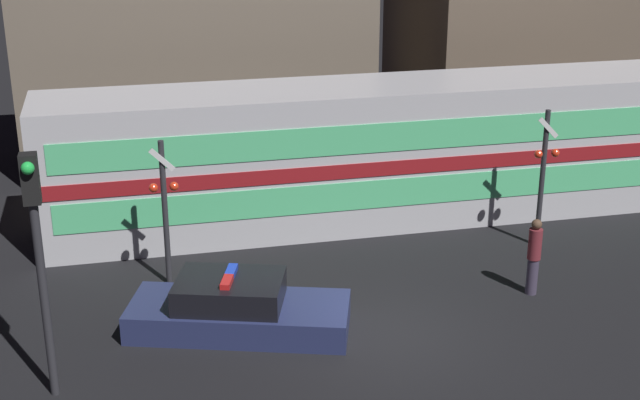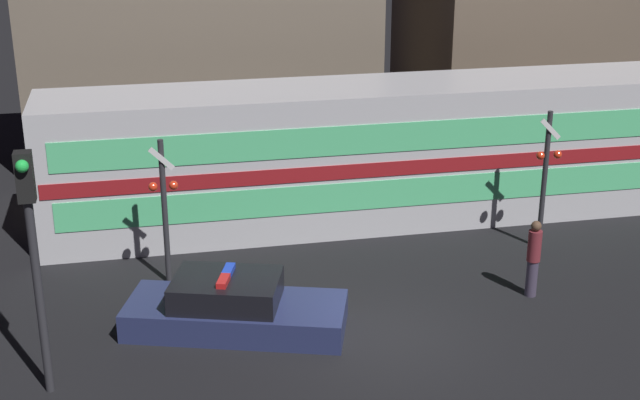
# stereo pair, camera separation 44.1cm
# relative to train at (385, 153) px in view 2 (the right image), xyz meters

# --- Properties ---
(ground_plane) EXTENTS (120.00, 120.00, 0.00)m
(ground_plane) POSITION_rel_train_xyz_m (-1.88, -6.69, -1.93)
(ground_plane) COLOR black
(train) EXTENTS (18.60, 2.85, 3.85)m
(train) POSITION_rel_train_xyz_m (0.00, 0.00, 0.00)
(train) COLOR silver
(train) RESTS_ON ground_plane
(police_car) EXTENTS (4.99, 3.16, 1.31)m
(police_car) POSITION_rel_train_xyz_m (-4.94, -5.67, -1.45)
(police_car) COLOR navy
(police_car) RESTS_ON ground_plane
(pedestrian) EXTENTS (0.31, 0.31, 1.85)m
(pedestrian) POSITION_rel_train_xyz_m (1.97, -5.50, -0.98)
(pedestrian) COLOR #3F384C
(pedestrian) RESTS_ON ground_plane
(crossing_signal_near) EXTENTS (0.67, 0.30, 3.66)m
(crossing_signal_near) POSITION_rel_train_xyz_m (3.39, -2.94, 0.10)
(crossing_signal_near) COLOR #2D2D33
(crossing_signal_near) RESTS_ON ground_plane
(crossing_signal_far) EXTENTS (0.67, 0.30, 3.55)m
(crossing_signal_far) POSITION_rel_train_xyz_m (-6.18, -3.06, 0.04)
(crossing_signal_far) COLOR #2D2D33
(crossing_signal_far) RESTS_ON ground_plane
(traffic_light_corner) EXTENTS (0.30, 0.46, 4.72)m
(traffic_light_corner) POSITION_rel_train_xyz_m (-8.64, -7.37, 1.13)
(traffic_light_corner) COLOR #2D2D33
(traffic_light_corner) RESTS_ON ground_plane
(building_left) EXTENTS (11.33, 4.53, 7.06)m
(building_left) POSITION_rel_train_xyz_m (-4.38, 6.93, 1.60)
(building_left) COLOR #726656
(building_left) RESTS_ON ground_plane
(building_center) EXTENTS (10.49, 6.87, 9.40)m
(building_center) POSITION_rel_train_xyz_m (8.60, 7.49, 2.77)
(building_center) COLOR brown
(building_center) RESTS_ON ground_plane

